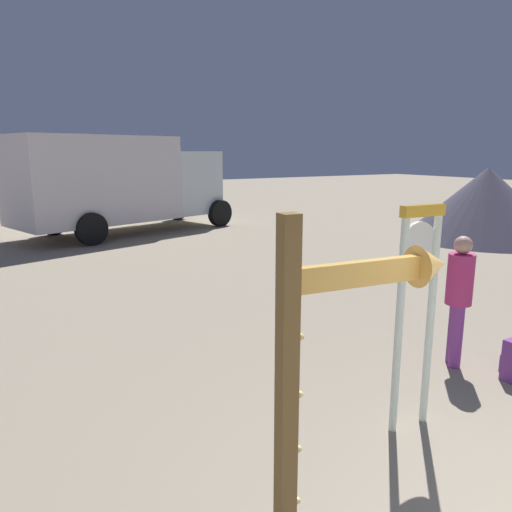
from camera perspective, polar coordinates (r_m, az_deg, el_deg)
The scene contains 5 objects.
standing_clock at distance 4.60m, azimuth 18.24°, elevation -4.32°, with size 0.47×0.12×2.09m.
arrow_sign at distance 2.84m, azimuth 10.57°, elevation -9.95°, with size 1.13×0.30×2.24m.
person_near_clock at distance 6.26m, azimuth 22.61°, elevation -4.16°, with size 0.30×0.30×1.59m.
box_truck_near at distance 15.91m, azimuth -15.87°, elevation 8.44°, with size 7.20×4.30×2.99m.
dome_tent at distance 15.90m, azimuth 25.25°, elevation 5.61°, with size 4.56×4.56×2.10m.
Camera 1 is at (-3.06, -0.59, 2.54)m, focal length 34.23 mm.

